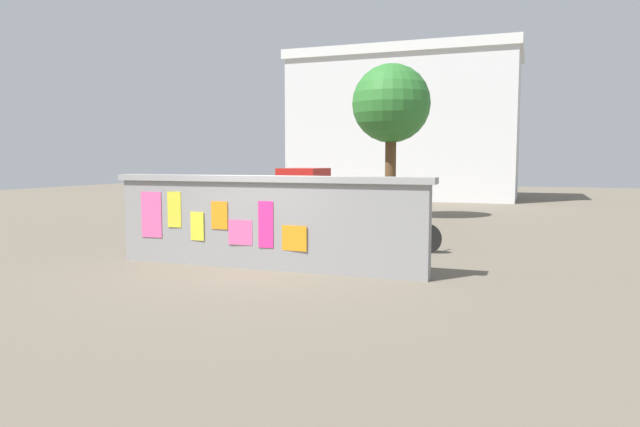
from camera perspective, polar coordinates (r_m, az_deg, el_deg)
ground at (r=18.59m, az=5.28°, el=-1.13°), size 60.00×60.00×0.00m
poster_wall at (r=11.00m, az=-5.54°, el=-0.77°), size 6.52×0.42×1.80m
auto_rickshaw_truck at (r=16.99m, az=1.47°, el=1.34°), size 3.62×1.56×1.85m
motorcycle at (r=13.82m, az=-3.71°, el=-1.42°), size 1.90×0.56×0.87m
bicycle_near at (r=13.36m, az=8.72°, el=-2.14°), size 1.65×0.60×0.95m
person_walking at (r=12.48m, az=-10.49°, el=0.18°), size 0.42×0.42×1.62m
person_bystander at (r=12.11m, az=0.88°, el=0.11°), size 0.46×0.46×1.62m
tree_roadside at (r=20.60m, az=7.13°, el=10.71°), size 2.76×2.76×5.47m
building_background at (r=32.27m, az=8.46°, el=8.72°), size 12.23×6.04×7.99m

